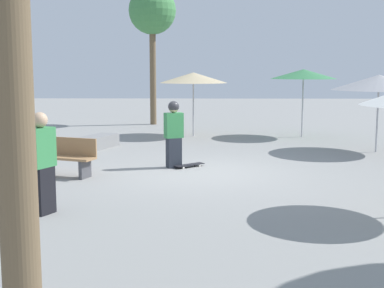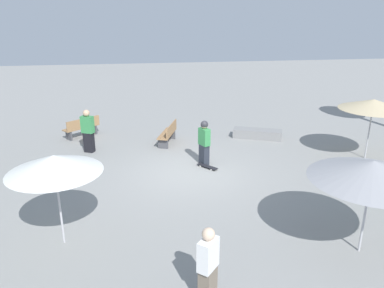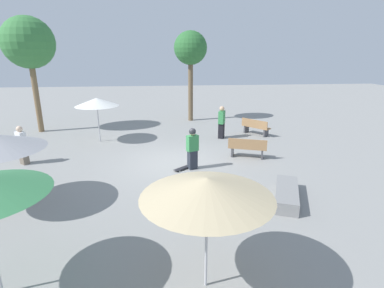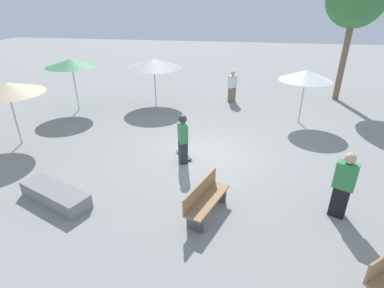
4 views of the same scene
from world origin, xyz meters
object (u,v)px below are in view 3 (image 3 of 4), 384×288
object	(u,v)px
skateboard	(183,168)
shade_umbrella_white	(97,102)
bench_near	(247,148)
shade_umbrella_tan	(207,188)
bench_far	(256,127)
palm_tree_left	(191,50)
skater_main	(192,147)
bystander_far	(222,122)
palm_tree_right	(28,44)
bystander_watching	(22,145)
concrete_ledge	(287,194)

from	to	relation	value
skateboard	shade_umbrella_white	size ratio (longest dim) A/B	0.34
bench_near	shade_umbrella_white	xyz separation A→B (m)	(6.68, -3.13, 1.56)
skateboard	shade_umbrella_tan	bearing A→B (deg)	50.87
bench_far	palm_tree_left	bearing A→B (deg)	179.10
skateboard	shade_umbrella_white	distance (m)	6.04
skater_main	shade_umbrella_tan	xyz separation A→B (m)	(0.37, 6.04, 1.18)
bench_near	shade_umbrella_white	bearing A→B (deg)	174.59
skater_main	skateboard	bearing A→B (deg)	-17.82
skater_main	bystander_far	world-z (taller)	bystander_far
bench_far	shade_umbrella_tan	size ratio (longest dim) A/B	0.64
skateboard	bystander_far	bearing A→B (deg)	-158.00
bench_near	palm_tree_right	world-z (taller)	palm_tree_right
skater_main	shade_umbrella_white	world-z (taller)	shade_umbrella_white
bystander_far	shade_umbrella_tan	bearing A→B (deg)	13.38
bystander_watching	bystander_far	distance (m)	9.09
bystander_watching	shade_umbrella_tan	bearing A→B (deg)	-8.44
shade_umbrella_tan	bystander_far	size ratio (longest dim) A/B	1.41
palm_tree_right	skater_main	bearing A→B (deg)	140.53
skater_main	bench_near	xyz separation A→B (m)	(-2.44, -1.03, -0.44)
palm_tree_left	bystander_far	distance (m)	5.86
skateboard	palm_tree_right	world-z (taller)	palm_tree_right
skateboard	palm_tree_right	xyz separation A→B (m)	(7.57, -6.58, 4.68)
bystander_far	palm_tree_right	bearing A→B (deg)	-77.37
palm_tree_left	bystander_far	world-z (taller)	palm_tree_left
bench_far	bench_near	bearing A→B (deg)	-61.64
concrete_ledge	skater_main	bearing A→B (deg)	-47.84
shade_umbrella_white	palm_tree_right	distance (m)	5.18
bench_near	bystander_far	xyz separation A→B (m)	(0.50, -3.13, 0.41)
concrete_ledge	bystander_watching	world-z (taller)	bystander_watching
palm_tree_right	bench_far	bearing A→B (deg)	170.94
bench_far	shade_umbrella_white	bearing A→B (deg)	-125.96
skateboard	palm_tree_right	size ratio (longest dim) A/B	0.12
palm_tree_right	bystander_watching	bearing A→B (deg)	103.60
skateboard	bystander_far	size ratio (longest dim) A/B	0.44
shade_umbrella_tan	bystander_far	xyz separation A→B (m)	(-2.31, -10.20, -1.21)
bench_far	concrete_ledge	bearing A→B (deg)	-49.58
shade_umbrella_tan	bystander_watching	bearing A→B (deg)	-49.09
bench_near	palm_tree_right	distance (m)	12.52
bench_near	palm_tree_left	xyz separation A→B (m)	(1.67, -7.59, 4.04)
bench_far	shade_umbrella_tan	bearing A→B (deg)	-61.23
skater_main	bystander_watching	world-z (taller)	skater_main
bench_far	bystander_watching	world-z (taller)	bystander_watching
shade_umbrella_tan	palm_tree_right	distance (m)	14.92
shade_umbrella_white	bystander_far	world-z (taller)	shade_umbrella_white
shade_umbrella_white	concrete_ledge	bearing A→B (deg)	134.22
bench_near	skater_main	bearing A→B (deg)	-137.39
shade_umbrella_tan	bystander_far	world-z (taller)	shade_umbrella_tan
concrete_ledge	palm_tree_right	world-z (taller)	palm_tree_right
shade_umbrella_white	bystander_watching	world-z (taller)	shade_umbrella_white
skater_main	palm_tree_left	world-z (taller)	palm_tree_left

